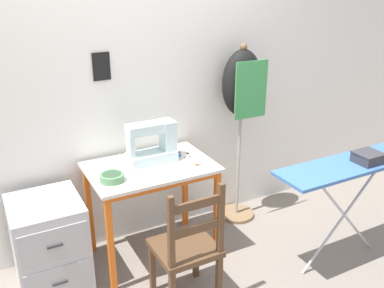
% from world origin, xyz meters
% --- Properties ---
extents(ground_plane, '(14.00, 14.00, 0.00)m').
position_xyz_m(ground_plane, '(0.00, 0.00, 0.00)').
color(ground_plane, gray).
extents(wall_back, '(10.00, 0.06, 2.55)m').
position_xyz_m(wall_back, '(-0.00, 0.67, 1.28)').
color(wall_back, silver).
rests_on(wall_back, ground_plane).
extents(sewing_table, '(0.91, 0.61, 0.77)m').
position_xyz_m(sewing_table, '(0.00, 0.29, 0.66)').
color(sewing_table, silver).
rests_on(sewing_table, ground_plane).
extents(sewing_machine, '(0.37, 0.17, 0.33)m').
position_xyz_m(sewing_machine, '(0.06, 0.36, 0.91)').
color(sewing_machine, silver).
rests_on(sewing_machine, sewing_table).
extents(fabric_bowl, '(0.16, 0.16, 0.05)m').
position_xyz_m(fabric_bowl, '(-0.33, 0.20, 0.79)').
color(fabric_bowl, '#56895B').
rests_on(fabric_bowl, sewing_table).
extents(scissors, '(0.14, 0.06, 0.01)m').
position_xyz_m(scissors, '(0.34, 0.16, 0.77)').
color(scissors, silver).
rests_on(scissors, sewing_table).
extents(thread_spool_near_machine, '(0.03, 0.03, 0.04)m').
position_xyz_m(thread_spool_near_machine, '(0.26, 0.36, 0.79)').
color(thread_spool_near_machine, '#2875C1').
rests_on(thread_spool_near_machine, sewing_table).
extents(thread_spool_mid_table, '(0.03, 0.03, 0.04)m').
position_xyz_m(thread_spool_mid_table, '(0.30, 0.30, 0.79)').
color(thread_spool_mid_table, silver).
rests_on(thread_spool_mid_table, sewing_table).
extents(wooden_chair, '(0.40, 0.38, 0.90)m').
position_xyz_m(wooden_chair, '(-0.01, -0.28, 0.42)').
color(wooden_chair, '#513823').
rests_on(wooden_chair, ground_plane).
extents(filing_cabinet, '(0.47, 0.52, 0.66)m').
position_xyz_m(filing_cabinet, '(-0.77, 0.32, 0.33)').
color(filing_cabinet, '#B7B7BC').
rests_on(filing_cabinet, ground_plane).
extents(dress_form, '(0.35, 0.32, 1.56)m').
position_xyz_m(dress_form, '(0.90, 0.48, 1.16)').
color(dress_form, '#846647').
rests_on(dress_form, ground_plane).
extents(ironing_board, '(1.19, 0.33, 0.84)m').
position_xyz_m(ironing_board, '(1.23, -0.44, 0.78)').
color(ironing_board, '#3D6BAD').
rests_on(ironing_board, ground_plane).
extents(storage_box, '(0.18, 0.17, 0.08)m').
position_xyz_m(storage_box, '(1.33, -0.49, 0.87)').
color(storage_box, '#333338').
rests_on(storage_box, ironing_board).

